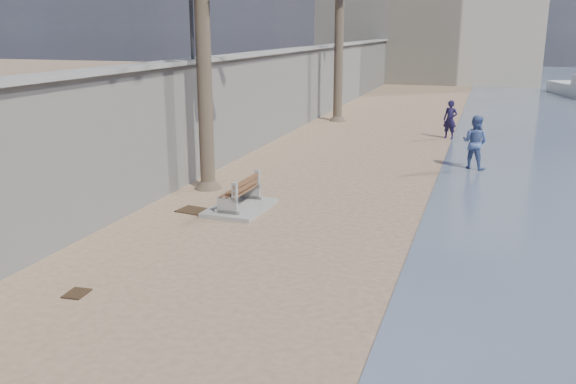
{
  "coord_description": "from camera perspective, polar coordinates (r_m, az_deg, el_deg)",
  "views": [
    {
      "loc": [
        3.32,
        -4.63,
        4.51
      ],
      "look_at": [
        -0.5,
        7.0,
        1.2
      ],
      "focal_mm": 38.0,
      "sensor_mm": 36.0,
      "label": 1
    }
  ],
  "objects": [
    {
      "name": "seawall",
      "position": [
        26.2,
        -0.9,
        9.09
      ],
      "size": [
        0.45,
        70.0,
        3.5
      ],
      "primitive_type": "cube",
      "color": "gray",
      "rests_on": "ground_plane"
    },
    {
      "name": "wall_cap",
      "position": [
        26.08,
        -0.92,
        13.02
      ],
      "size": [
        0.8,
        70.0,
        0.12
      ],
      "primitive_type": "cube",
      "color": "gray",
      "rests_on": "seawall"
    },
    {
      "name": "bench_far",
      "position": [
        15.55,
        -4.54,
        -0.39
      ],
      "size": [
        1.4,
        2.01,
        0.82
      ],
      "color": "gray",
      "rests_on": "ground_plane"
    },
    {
      "name": "person_a",
      "position": [
        26.44,
        14.95,
        6.82
      ],
      "size": [
        0.77,
        0.63,
        1.84
      ],
      "primitive_type": "imported",
      "rotation": [
        0.0,
        0.0,
        -0.31
      ],
      "color": "#181335",
      "rests_on": "ground_plane"
    },
    {
      "name": "person_b",
      "position": [
        20.87,
        17.1,
        4.72
      ],
      "size": [
        1.14,
        1.02,
        1.95
      ],
      "primitive_type": "imported",
      "rotation": [
        0.0,
        0.0,
        2.78
      ],
      "color": "#475B93",
      "rests_on": "ground_plane"
    },
    {
      "name": "debris_c",
      "position": [
        15.68,
        -8.85,
        -1.71
      ],
      "size": [
        0.84,
        0.71,
        0.03
      ],
      "primitive_type": "cube",
      "rotation": [
        0.0,
        0.0,
        6.13
      ],
      "color": "#382616",
      "rests_on": "ground_plane"
    },
    {
      "name": "debris_d",
      "position": [
        11.41,
        -19.16,
        -8.95
      ],
      "size": [
        0.39,
        0.47,
        0.03
      ],
      "primitive_type": "cube",
      "rotation": [
        0.0,
        0.0,
        1.65
      ],
      "color": "#382616",
      "rests_on": "ground_plane"
    }
  ]
}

